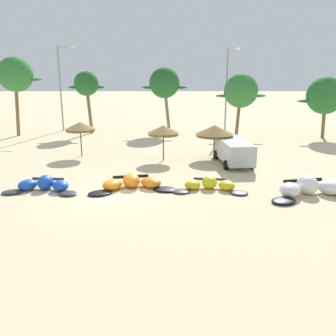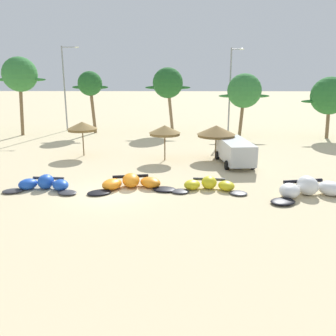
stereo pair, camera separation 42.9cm
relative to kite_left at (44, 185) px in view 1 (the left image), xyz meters
name	(u,v)px [view 1 (the left image)]	position (x,y,z in m)	size (l,w,h in m)	color
ground_plane	(112,193)	(4.15, -0.58, -0.33)	(260.00, 260.00, 0.00)	beige
kite_left	(44,185)	(0.00, 0.00, 0.00)	(4.68, 2.30, 0.86)	#333338
kite_left_of_center	(132,183)	(5.17, 0.39, -0.01)	(5.41, 3.00, 0.83)	black
kite_center	(209,185)	(9.85, 0.17, -0.04)	(4.62, 2.27, 0.76)	#333338
kite_right_of_center	(310,188)	(15.44, -0.91, 0.09)	(5.70, 3.16, 1.10)	black
beach_umbrella_near_van	(80,127)	(0.06, 9.27, 2.16)	(2.51, 2.51, 2.88)	brown
beach_umbrella_middle	(163,130)	(7.00, 7.77, 2.08)	(2.51, 2.51, 2.81)	brown
beach_umbrella_near_palms	(214,131)	(11.12, 8.38, 1.94)	(3.10, 3.10, 2.73)	brown
parked_van	(233,150)	(12.35, 6.65, 0.76)	(2.52, 5.44, 1.84)	#B2B7BC
palm_left	(15,75)	(-9.15, 19.61, 6.31)	(5.63, 3.76, 8.58)	brown
palm_left_of_gap	(86,84)	(-1.94, 21.45, 5.25)	(4.16, 2.78, 7.07)	brown
palm_center_left	(164,83)	(6.94, 22.71, 5.34)	(5.33, 3.56, 7.51)	#7F6647
palm_center_right	(241,91)	(15.40, 19.90, 4.58)	(5.62, 3.75, 6.83)	brown
palm_right_of_gap	(325,96)	(24.07, 18.27, 4.16)	(5.90, 3.93, 6.49)	brown
lamppost_west	(61,84)	(-5.31, 23.29, 5.22)	(2.15, 0.24, 9.92)	gray
lamppost_west_center	(227,87)	(14.13, 21.37, 4.96)	(1.49, 0.24, 9.56)	gray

